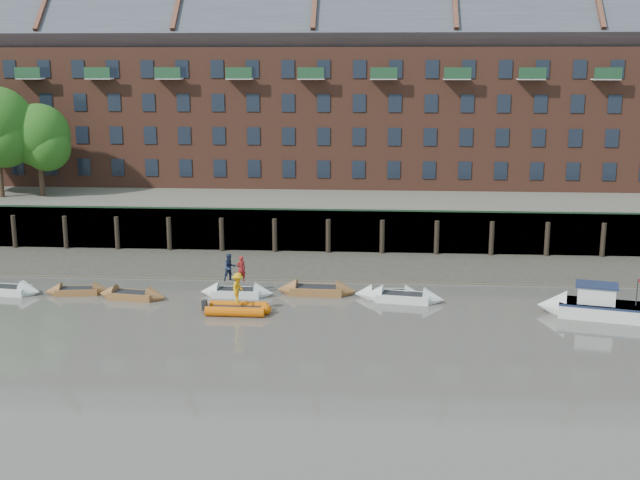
# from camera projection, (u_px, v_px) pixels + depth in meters

# --- Properties ---
(ground) EXTENTS (220.00, 220.00, 0.00)m
(ground) POSITION_uv_depth(u_px,v_px,m) (261.00, 358.00, 38.68)
(ground) COLOR #57524B
(ground) RESTS_ON ground
(foreshore) EXTENTS (110.00, 8.00, 0.50)m
(foreshore) POSITION_uv_depth(u_px,v_px,m) (297.00, 266.00, 56.21)
(foreshore) COLOR #3D382F
(foreshore) RESTS_ON ground
(mud_band) EXTENTS (110.00, 1.60, 0.10)m
(mud_band) POSITION_uv_depth(u_px,v_px,m) (292.00, 278.00, 52.90)
(mud_band) COLOR #4C4336
(mud_band) RESTS_ON ground
(river_wall) EXTENTS (110.00, 1.23, 3.30)m
(river_wall) POSITION_uv_depth(u_px,v_px,m) (302.00, 231.00, 60.13)
(river_wall) COLOR #2D2A26
(river_wall) RESTS_ON ground
(bank_terrace) EXTENTS (110.00, 28.00, 3.20)m
(bank_terrace) POSITION_uv_depth(u_px,v_px,m) (315.00, 200.00, 73.40)
(bank_terrace) COLOR #5E594D
(bank_terrace) RESTS_ON ground
(apartment_terrace) EXTENTS (80.60, 15.56, 20.98)m
(apartment_terrace) POSITION_uv_depth(u_px,v_px,m) (316.00, 75.00, 71.94)
(apartment_terrace) COLOR brown
(apartment_terrace) RESTS_ON bank_terrace
(rowboat_0) EXTENTS (4.78, 1.91, 1.35)m
(rowboat_0) POSITION_uv_depth(u_px,v_px,m) (5.00, 290.00, 49.35)
(rowboat_0) COLOR silver
(rowboat_0) RESTS_ON ground
(rowboat_1) EXTENTS (4.08, 1.73, 1.15)m
(rowboat_1) POSITION_uv_depth(u_px,v_px,m) (78.00, 291.00, 49.24)
(rowboat_1) COLOR brown
(rowboat_1) RESTS_ON ground
(rowboat_2) EXTENTS (4.43, 1.87, 1.25)m
(rowboat_2) POSITION_uv_depth(u_px,v_px,m) (132.00, 295.00, 48.26)
(rowboat_2) COLOR brown
(rowboat_2) RESTS_ON ground
(rowboat_3) EXTENTS (4.51, 1.38, 1.30)m
(rowboat_3) POSITION_uv_depth(u_px,v_px,m) (237.00, 292.00, 48.83)
(rowboat_3) COLOR silver
(rowboat_3) RESTS_ON ground
(rowboat_4) EXTENTS (4.98, 1.61, 1.43)m
(rowboat_4) POSITION_uv_depth(u_px,v_px,m) (317.00, 290.00, 49.20)
(rowboat_4) COLOR brown
(rowboat_4) RESTS_ON ground
(rowboat_5) EXTENTS (4.12, 1.38, 1.18)m
(rowboat_5) POSITION_uv_depth(u_px,v_px,m) (388.00, 294.00, 48.60)
(rowboat_5) COLOR silver
(rowboat_5) RESTS_ON ground
(rowboat_6) EXTENTS (5.01, 2.12, 1.41)m
(rowboat_6) POSITION_uv_depth(u_px,v_px,m) (403.00, 297.00, 47.74)
(rowboat_6) COLOR silver
(rowboat_6) RESTS_ON ground
(rib_tender) EXTENTS (3.67, 1.79, 0.63)m
(rib_tender) POSITION_uv_depth(u_px,v_px,m) (239.00, 309.00, 45.44)
(rib_tender) COLOR #CF5505
(rib_tender) RESTS_ON ground
(motor_launch) EXTENTS (6.16, 3.28, 2.42)m
(motor_launch) POSITION_uv_depth(u_px,v_px,m) (584.00, 305.00, 44.92)
(motor_launch) COLOR silver
(motor_launch) RESTS_ON ground
(person_rower_a) EXTENTS (0.71, 0.63, 1.62)m
(person_rower_a) POSITION_uv_depth(u_px,v_px,m) (241.00, 269.00, 48.58)
(person_rower_a) COLOR maroon
(person_rower_a) RESTS_ON rowboat_3
(person_rower_b) EXTENTS (1.04, 0.99, 1.70)m
(person_rower_b) POSITION_uv_depth(u_px,v_px,m) (230.00, 267.00, 48.78)
(person_rower_b) COLOR #19233F
(person_rower_b) RESTS_ON rowboat_3
(person_rib_crew) EXTENTS (0.87, 1.25, 1.77)m
(person_rib_crew) POSITION_uv_depth(u_px,v_px,m) (238.00, 288.00, 45.24)
(person_rib_crew) COLOR orange
(person_rib_crew) RESTS_ON rib_tender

